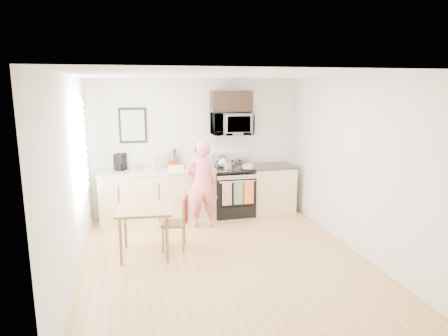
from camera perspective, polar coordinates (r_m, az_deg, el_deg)
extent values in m
plane|color=#AC8542|center=(5.95, 0.04, -12.80)|extent=(4.60, 4.60, 0.00)
cube|color=silver|center=(7.76, -3.85, 2.99)|extent=(4.00, 0.04, 2.60)
cube|color=silver|center=(3.42, 8.98, -8.29)|extent=(4.00, 0.04, 2.60)
cube|color=silver|center=(5.45, -20.89, -1.42)|extent=(0.04, 4.60, 2.60)
cube|color=silver|center=(6.29, 18.06, 0.43)|extent=(0.04, 4.60, 2.60)
cube|color=white|center=(5.42, 0.04, 13.12)|extent=(4.00, 4.60, 0.04)
cube|color=white|center=(6.18, -19.93, 2.47)|extent=(0.02, 1.40, 1.50)
cube|color=silver|center=(6.18, -19.84, 2.48)|extent=(0.01, 1.30, 1.40)
cube|color=#D9B78B|center=(7.56, -9.40, -3.97)|extent=(2.10, 0.60, 0.90)
cube|color=beige|center=(7.45, -9.51, -0.48)|extent=(2.14, 0.64, 0.04)
cube|color=#D9B78B|center=(8.00, 6.76, -3.02)|extent=(0.84, 0.60, 0.90)
cube|color=black|center=(7.90, 6.84, 0.29)|extent=(0.88, 0.64, 0.04)
cube|color=black|center=(7.76, 1.24, -3.87)|extent=(0.76, 0.65, 0.77)
cube|color=black|center=(7.45, 1.84, -4.03)|extent=(0.61, 0.02, 0.45)
cube|color=silver|center=(7.37, 1.86, -1.56)|extent=(0.74, 0.02, 0.14)
cylinder|color=silver|center=(7.34, 1.95, -1.94)|extent=(0.68, 0.02, 0.02)
cube|color=black|center=(7.64, 1.26, -0.16)|extent=(0.76, 0.65, 0.04)
cube|color=silver|center=(7.88, 0.76, 1.23)|extent=(0.76, 0.08, 0.24)
cube|color=silver|center=(7.34, 0.44, -3.70)|extent=(0.18, 0.02, 0.44)
cube|color=#627A51|center=(7.39, 2.10, -3.60)|extent=(0.18, 0.02, 0.44)
cube|color=#D95720|center=(7.45, 3.59, -3.50)|extent=(0.18, 0.02, 0.44)
imported|color=silver|center=(7.62, 1.09, 6.34)|extent=(0.76, 0.51, 0.42)
cube|color=black|center=(7.63, 1.01, 9.51)|extent=(0.76, 0.35, 0.40)
cube|color=black|center=(7.59, -12.90, 5.96)|extent=(0.50, 0.03, 0.65)
cube|color=#9FA49B|center=(7.57, -12.90, 5.94)|extent=(0.42, 0.01, 0.56)
cube|color=#A41B0E|center=(7.75, -3.47, 2.99)|extent=(0.20, 0.02, 0.20)
imported|color=#B83240|center=(6.99, -3.19, -2.29)|extent=(0.57, 0.38, 1.56)
cube|color=brown|center=(5.94, -11.34, -5.77)|extent=(0.77, 0.77, 0.04)
cylinder|color=brown|center=(5.79, -14.56, -10.20)|extent=(0.04, 0.04, 0.69)
cylinder|color=brown|center=(5.75, -8.13, -10.09)|extent=(0.04, 0.04, 0.69)
cylinder|color=brown|center=(6.38, -13.94, -8.09)|extent=(0.04, 0.04, 0.69)
cylinder|color=brown|center=(6.35, -8.15, -7.97)|extent=(0.04, 0.04, 0.69)
cube|color=brown|center=(6.18, -7.20, -7.87)|extent=(0.42, 0.42, 0.04)
cube|color=brown|center=(6.09, -5.67, -5.92)|extent=(0.11, 0.35, 0.42)
cube|color=maroon|center=(6.09, -5.46, -5.84)|extent=(0.12, 0.32, 0.35)
cylinder|color=brown|center=(6.13, -8.71, -10.19)|extent=(0.03, 0.03, 0.39)
cylinder|color=brown|center=(6.10, -5.86, -10.23)|extent=(0.03, 0.03, 0.39)
cylinder|color=brown|center=(6.41, -8.37, -9.20)|extent=(0.03, 0.03, 0.39)
cylinder|color=brown|center=(6.38, -5.65, -9.23)|extent=(0.03, 0.03, 0.39)
cube|color=brown|center=(7.65, -7.12, 0.99)|extent=(0.18, 0.19, 0.24)
cylinder|color=#A41B0E|center=(7.55, -7.55, 0.51)|extent=(0.12, 0.12, 0.16)
imported|color=silver|center=(7.55, -12.72, -0.07)|extent=(0.27, 0.27, 0.05)
cube|color=tan|center=(7.49, -9.81, 0.77)|extent=(0.13, 0.13, 0.26)
cube|color=black|center=(7.60, -14.61, 0.88)|extent=(0.24, 0.26, 0.30)
cylinder|color=black|center=(7.52, -14.59, 0.18)|extent=(0.11, 0.11, 0.11)
cube|color=tan|center=(7.28, -6.67, -0.06)|extent=(0.33, 0.25, 0.11)
cylinder|color=black|center=(7.55, 3.47, -0.09)|extent=(0.27, 0.27, 0.01)
cylinder|color=tan|center=(7.54, 3.48, 0.26)|extent=(0.22, 0.22, 0.07)
sphere|color=silver|center=(7.72, -0.19, 0.81)|extent=(0.18, 0.18, 0.18)
cone|color=silver|center=(7.70, -0.19, 1.48)|extent=(0.06, 0.06, 0.06)
torus|color=black|center=(7.71, -0.19, 1.21)|extent=(0.16, 0.02, 0.16)
cylinder|color=silver|center=(7.54, 0.62, 0.23)|extent=(0.19, 0.19, 0.09)
cylinder|color=black|center=(7.41, 1.14, 0.33)|extent=(0.06, 0.17, 0.02)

